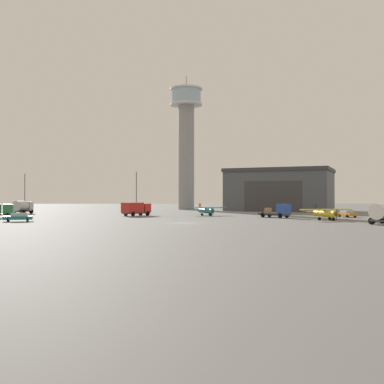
{
  "coord_description": "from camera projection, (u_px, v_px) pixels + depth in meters",
  "views": [
    {
      "loc": [
        -2.57,
        -68.71,
        3.93
      ],
      "look_at": [
        2.81,
        28.98,
        5.01
      ],
      "focal_mm": 42.71,
      "sensor_mm": 36.0,
      "label": 1
    }
  ],
  "objects": [
    {
      "name": "airplane_yellow",
      "position": [
        325.0,
        213.0,
        76.98
      ],
      "size": [
        9.45,
        7.39,
        2.79
      ],
      "rotation": [
        0.0,
        0.0,
        4.98
      ],
      "color": "gold",
      "rests_on": "ground_plane"
    },
    {
      "name": "light_post_west",
      "position": [
        136.0,
        188.0,
        112.31
      ],
      "size": [
        0.44,
        0.44,
        10.36
      ],
      "color": "#38383D",
      "rests_on": "ground_plane"
    },
    {
      "name": "light_post_east",
      "position": [
        25.0,
        189.0,
        120.81
      ],
      "size": [
        0.44,
        0.44,
        10.31
      ],
      "color": "#38383D",
      "rests_on": "ground_plane"
    },
    {
      "name": "truck_box_red",
      "position": [
        136.0,
        208.0,
        94.84
      ],
      "size": [
        6.14,
        6.16,
        2.78
      ],
      "rotation": [
        0.0,
        0.0,
        0.79
      ],
      "color": "#38383D",
      "rests_on": "ground_plane"
    },
    {
      "name": "car_orange",
      "position": [
        347.0,
        213.0,
        88.65
      ],
      "size": [
        2.68,
        4.59,
        1.37
      ],
      "rotation": [
        0.0,
        0.0,
        4.88
      ],
      "color": "orange",
      "rests_on": "ground_plane"
    },
    {
      "name": "hangar",
      "position": [
        280.0,
        190.0,
        131.59
      ],
      "size": [
        34.76,
        30.66,
        11.99
      ],
      "rotation": [
        0.0,
        0.0,
        -2.03
      ],
      "color": "#4C5159",
      "rests_on": "ground_plane"
    },
    {
      "name": "control_tower",
      "position": [
        186.0,
        135.0,
        143.75
      ],
      "size": [
        10.12,
        10.12,
        42.29
      ],
      "color": "gray",
      "rests_on": "ground_plane"
    },
    {
      "name": "truck_fuel_tanker_white",
      "position": [
        384.0,
        213.0,
        66.0
      ],
      "size": [
        6.36,
        6.41,
        3.04
      ],
      "rotation": [
        0.0,
        0.0,
        0.79
      ],
      "color": "#38383D",
      "rests_on": "ground_plane"
    },
    {
      "name": "airplane_teal",
      "position": [
        206.0,
        210.0,
        96.53
      ],
      "size": [
        8.35,
        6.63,
        2.54
      ],
      "rotation": [
        0.0,
        0.0,
        5.12
      ],
      "color": "teal",
      "rests_on": "ground_plane"
    },
    {
      "name": "truck_fuel_tanker_silver",
      "position": [
        22.0,
        207.0,
        105.27
      ],
      "size": [
        3.8,
        6.82,
        3.04
      ],
      "rotation": [
        0.0,
        0.0,
        1.46
      ],
      "color": "#38383D",
      "rests_on": "ground_plane"
    },
    {
      "name": "truck_flatbed_blue",
      "position": [
        279.0,
        211.0,
        86.22
      ],
      "size": [
        5.72,
        6.45,
        2.62
      ],
      "rotation": [
        0.0,
        0.0,
        5.37
      ],
      "color": "#38383D",
      "rests_on": "ground_plane"
    },
    {
      "name": "car_teal",
      "position": [
        18.0,
        217.0,
        72.87
      ],
      "size": [
        4.7,
        2.87,
        1.37
      ],
      "rotation": [
        0.0,
        0.0,
        3.35
      ],
      "color": "teal",
      "rests_on": "ground_plane"
    },
    {
      "name": "ground_plane",
      "position": [
        184.0,
        223.0,
        68.7
      ],
      "size": [
        400.0,
        400.0,
        0.0
      ],
      "primitive_type": "plane",
      "color": "#60605E"
    }
  ]
}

